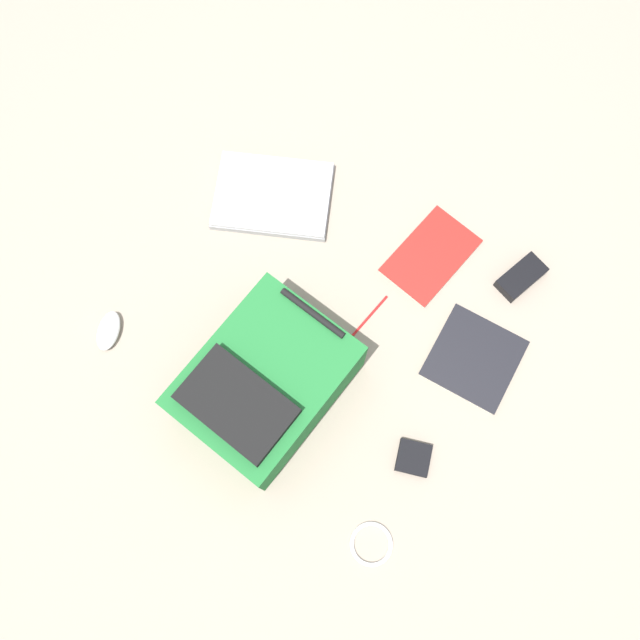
% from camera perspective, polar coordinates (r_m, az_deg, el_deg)
% --- Properties ---
extents(ground_plane, '(3.51, 3.51, 0.00)m').
position_cam_1_polar(ground_plane, '(1.76, -0.58, -1.22)').
color(ground_plane, gray).
extents(backpack, '(0.39, 0.47, 0.21)m').
position_cam_1_polar(backpack, '(1.64, -4.84, -5.48)').
color(backpack, '#1E662D').
rests_on(backpack, ground_plane).
extents(laptop, '(0.39, 0.33, 0.03)m').
position_cam_1_polar(laptop, '(1.90, -4.12, 10.70)').
color(laptop, '#929296').
rests_on(laptop, ground_plane).
extents(book_manual, '(0.23, 0.23, 0.02)m').
position_cam_1_polar(book_manual, '(1.78, 13.19, -3.28)').
color(book_manual, silver).
rests_on(book_manual, ground_plane).
extents(book_comic, '(0.23, 0.29, 0.02)m').
position_cam_1_polar(book_comic, '(1.85, 9.55, 5.47)').
color(book_comic, silver).
rests_on(book_comic, ground_plane).
extents(computer_mouse, '(0.09, 0.12, 0.03)m').
position_cam_1_polar(computer_mouse, '(1.84, -17.87, -0.89)').
color(computer_mouse, silver).
rests_on(computer_mouse, ground_plane).
extents(cable_coil, '(0.11, 0.11, 0.01)m').
position_cam_1_polar(cable_coil, '(1.70, 4.47, -18.81)').
color(cable_coil, silver).
rests_on(cable_coil, ground_plane).
extents(power_brick, '(0.12, 0.15, 0.03)m').
position_cam_1_polar(power_brick, '(1.88, 17.04, 3.58)').
color(power_brick, black).
rests_on(power_brick, ground_plane).
extents(pen_black, '(0.04, 0.14, 0.01)m').
position_cam_1_polar(pen_black, '(1.78, 4.35, 0.39)').
color(pen_black, red).
rests_on(pen_black, ground_plane).
extents(earbud_pouch, '(0.10, 0.10, 0.02)m').
position_cam_1_polar(earbud_pouch, '(1.71, 8.12, -11.76)').
color(earbud_pouch, black).
rests_on(earbud_pouch, ground_plane).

